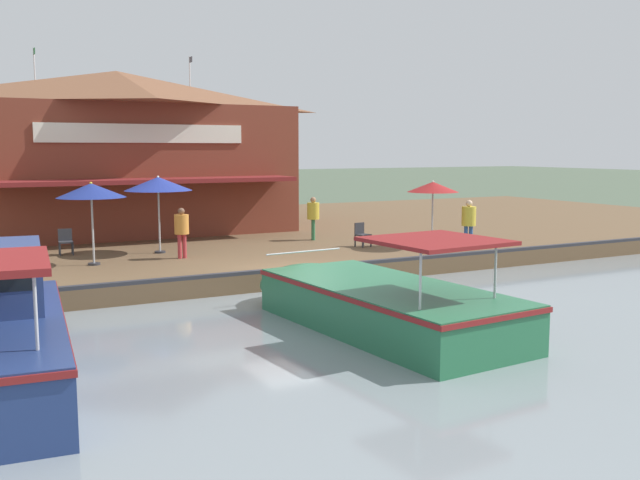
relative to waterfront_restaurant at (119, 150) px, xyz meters
The scene contains 14 objects.
ground_plane 13.97m from the waterfront_restaurant, ahead, with size 220.00×220.00×0.00m, color #4C5B47.
quay_deck 4.78m from the waterfront_restaurant, 41.57° to the left, with size 22.00×56.00×0.60m, color brown.
quay_edge_fender 13.70m from the waterfront_restaurant, ahead, with size 0.20×50.40×0.10m, color #2D2D33.
waterfront_restaurant is the anchor object (origin of this frame).
patio_umbrella_by_entrance 8.00m from the waterfront_restaurant, ahead, with size 2.23×2.23×2.59m.
patio_umbrella_near_quay_edge 13.98m from the waterfront_restaurant, 37.42° to the left, with size 1.80×1.80×2.36m.
patio_umbrella_back_row 9.95m from the waterfront_restaurant, 16.96° to the right, with size 2.03×2.03×2.50m.
cafe_chair_under_first_umbrella 11.99m from the waterfront_restaurant, 33.13° to the left, with size 0.52×0.52×0.85m.
cafe_chair_far_corner_seat 10.21m from the waterfront_restaurant, 27.64° to the right, with size 0.50×0.50×0.85m.
cafe_chair_back_row_seat 8.17m from the waterfront_restaurant, 25.77° to the right, with size 0.46×0.46×0.85m.
person_near_entrance 9.52m from the waterfront_restaurant, 37.99° to the left, with size 0.47×0.47×1.65m.
person_at_quay_edge 9.73m from the waterfront_restaurant, ahead, with size 0.46×0.46×1.62m.
person_mid_patio 15.41m from the waterfront_restaurant, 37.15° to the left, with size 0.49×0.49×1.73m.
motorboat_mid_row 18.09m from the waterfront_restaurant, ahead, with size 8.01×3.31×2.21m.
Camera 1 is at (18.13, -8.70, 4.08)m, focal length 40.00 mm.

